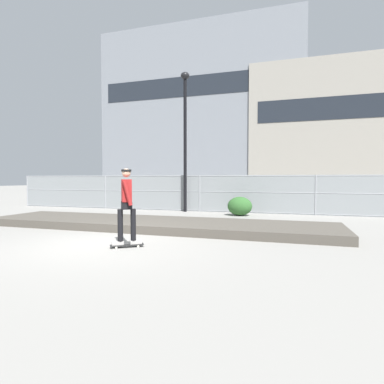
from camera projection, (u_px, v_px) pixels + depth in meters
name	position (u px, v px, depth m)	size (l,w,h in m)	color
ground_plane	(109.00, 244.00, 7.94)	(120.00, 120.00, 0.00)	gray
gravel_berm	(154.00, 224.00, 10.61)	(11.98, 2.63, 0.26)	#4C473F
skateboard	(127.00, 245.00, 7.60)	(0.77, 0.62, 0.07)	black
skater	(127.00, 201.00, 7.56)	(0.65, 0.61, 1.84)	#B2ADA8
chain_fence	(200.00, 193.00, 15.87)	(22.05, 0.06, 1.85)	gray
street_lamp	(185.00, 126.00, 15.63)	(0.44, 0.44, 6.97)	black
parked_car_near	(154.00, 192.00, 20.15)	(4.54, 2.23, 1.66)	silver
parked_car_mid	(239.00, 193.00, 18.36)	(4.40, 1.96, 1.66)	#474C54
parked_car_far	(360.00, 194.00, 16.55)	(4.51, 2.16, 1.66)	navy
library_building	(205.00, 115.00, 44.10)	(26.44, 11.05, 21.30)	slate
office_block	(360.00, 132.00, 39.70)	(26.19, 14.46, 15.11)	gray
shrub_left	(240.00, 206.00, 14.12)	(1.11, 0.91, 0.85)	#2D5B28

